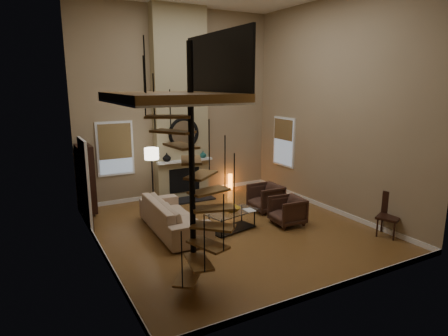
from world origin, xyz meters
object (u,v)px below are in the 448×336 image
armchair_near (268,197)px  coffee_table (232,218)px  floor_lamp (152,159)px  accent_lamp (230,182)px  hutch (86,179)px  sofa (173,215)px  side_chair (390,213)px  armchair_far (290,210)px

armchair_near → coffee_table: 1.76m
floor_lamp → accent_lamp: bearing=15.2°
hutch → sofa: (1.53, -2.24, -0.55)m
sofa → coffee_table: sofa is taller
sofa → coffee_table: 1.39m
hutch → accent_lamp: (4.47, 0.27, -0.70)m
sofa → accent_lamp: size_ratio=4.81×
sofa → floor_lamp: (0.11, 1.74, 1.02)m
hutch → coffee_table: hutch is taller
sofa → side_chair: size_ratio=2.48×
hutch → armchair_near: bearing=-25.0°
sofa → coffee_table: (1.25, -0.59, -0.11)m
floor_lamp → accent_lamp: 3.16m
hutch → armchair_near: (4.34, -2.03, -0.60)m
floor_lamp → accent_lamp: (2.84, 0.77, -1.16)m
armchair_far → hutch: bearing=-122.5°
accent_lamp → floor_lamp: bearing=-164.8°
hutch → sofa: bearing=-55.8°
coffee_table → accent_lamp: accent_lamp is taller
armchair_far → floor_lamp: floor_lamp is taller
hutch → sofa: size_ratio=0.72×
armchair_near → armchair_far: 1.16m
floor_lamp → hutch: bearing=162.8°
armchair_near → coffee_table: (-1.57, -0.80, -0.07)m
armchair_near → accent_lamp: size_ratio=1.56×
armchair_near → accent_lamp: (0.13, 2.30, -0.10)m
coffee_table → armchair_near: bearing=27.1°
armchair_far → floor_lamp: (-2.55, 2.67, 1.06)m
coffee_table → floor_lamp: bearing=116.2°
armchair_far → accent_lamp: armchair_far is taller
sofa → floor_lamp: size_ratio=1.44×
sofa → coffee_table: size_ratio=1.85×
hutch → armchair_far: size_ratio=2.38×
sofa → armchair_far: 2.82m
armchair_near → side_chair: (1.41, -2.77, 0.17)m
floor_lamp → armchair_near: bearing=-29.3°
coffee_table → floor_lamp: size_ratio=0.78×
coffee_table → accent_lamp: size_ratio=2.61×
floor_lamp → armchair_far: bearing=-46.3°
hutch → armchair_far: bearing=-37.2°
armchair_near → armchair_far: bearing=-7.2°
sofa → hutch: bearing=35.6°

